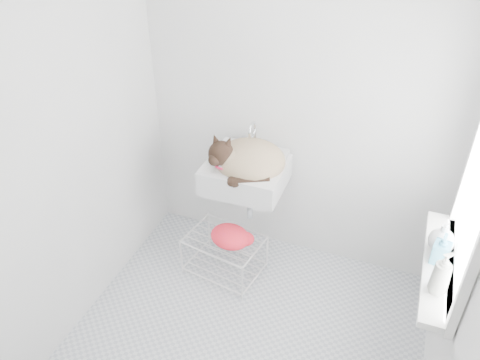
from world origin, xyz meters
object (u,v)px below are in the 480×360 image
(wire_rack, at_px, (225,255))
(bottle_c, at_px, (439,249))
(bottle_a, at_px, (436,291))
(bottle_b, at_px, (438,262))
(sink, at_px, (246,164))
(cat, at_px, (246,160))

(wire_rack, distance_m, bottle_c, 1.55)
(bottle_a, height_order, bottle_b, bottle_a)
(wire_rack, distance_m, bottle_a, 1.63)
(sink, height_order, cat, cat)
(cat, bearing_deg, bottle_c, -29.90)
(bottle_b, xyz_separation_m, bottle_c, (0.00, 0.11, 0.00))
(sink, bearing_deg, bottle_c, -18.56)
(sink, height_order, bottle_c, sink)
(bottle_c, bearing_deg, cat, 162.05)
(cat, height_order, bottle_a, cat)
(bottle_b, distance_m, bottle_c, 0.11)
(bottle_a, bearing_deg, cat, 149.93)
(wire_rack, height_order, bottle_b, bottle_b)
(sink, height_order, bottle_b, sink)
(wire_rack, bearing_deg, bottle_a, -21.77)
(bottle_b, height_order, bottle_c, bottle_b)
(wire_rack, xyz_separation_m, bottle_c, (1.37, -0.22, 0.70))
(bottle_c, bearing_deg, bottle_a, -90.00)
(bottle_c, bearing_deg, bottle_b, -90.00)
(sink, distance_m, wire_rack, 0.74)
(sink, xyz_separation_m, cat, (0.01, -0.02, 0.04))
(bottle_a, bearing_deg, sink, 149.52)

